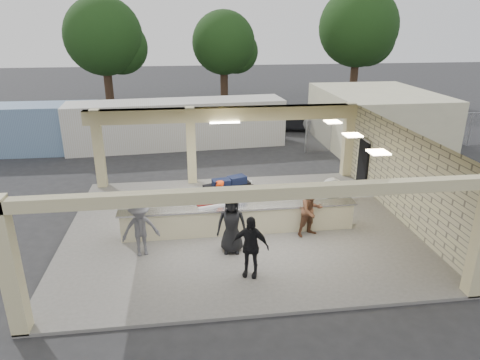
{
  "coord_description": "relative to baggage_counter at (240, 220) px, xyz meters",
  "views": [
    {
      "loc": [
        -1.71,
        -13.75,
        7.05
      ],
      "look_at": [
        0.21,
        1.0,
        1.49
      ],
      "focal_mm": 32.0,
      "sensor_mm": 36.0,
      "label": 1
    }
  ],
  "objects": [
    {
      "name": "passenger_d",
      "position": [
        -0.41,
        -1.25,
        0.47
      ],
      "size": [
        0.98,
        0.51,
        1.92
      ],
      "primitive_type": "imported",
      "rotation": [
        0.0,
        0.0,
        -0.14
      ],
      "color": "black",
      "rests_on": "pavilion"
    },
    {
      "name": "ground",
      "position": [
        0.0,
        0.5,
        -0.59
      ],
      "size": [
        120.0,
        120.0,
        0.0
      ],
      "primitive_type": "plane",
      "color": "#272729",
      "rests_on": "ground"
    },
    {
      "name": "adjacent_building",
      "position": [
        9.5,
        10.5,
        1.01
      ],
      "size": [
        6.0,
        8.0,
        3.2
      ],
      "primitive_type": "cube",
      "color": "beige",
      "rests_on": "ground"
    },
    {
      "name": "tree_left",
      "position": [
        -7.68,
        24.66,
        5.0
      ],
      "size": [
        6.6,
        6.3,
        9.0
      ],
      "color": "#382619",
      "rests_on": "ground"
    },
    {
      "name": "drum_fan",
      "position": [
        4.07,
        2.17,
        0.05
      ],
      "size": [
        0.92,
        0.5,
        1.0
      ],
      "rotation": [
        0.0,
        0.0,
        0.06
      ],
      "color": "white",
      "rests_on": "pavilion"
    },
    {
      "name": "car_white_a",
      "position": [
        8.73,
        14.01,
        0.14
      ],
      "size": [
        5.63,
        4.07,
        1.46
      ],
      "primitive_type": "imported",
      "rotation": [
        0.0,
        0.0,
        1.21
      ],
      "color": "white",
      "rests_on": "ground"
    },
    {
      "name": "fence",
      "position": [
        11.0,
        9.5,
        0.47
      ],
      "size": [
        12.06,
        0.06,
        2.03
      ],
      "color": "gray",
      "rests_on": "ground"
    },
    {
      "name": "container_white",
      "position": [
        -2.17,
        11.68,
        0.77
      ],
      "size": [
        12.63,
        3.44,
        2.7
      ],
      "primitive_type": "cube",
      "rotation": [
        0.0,
        0.0,
        0.08
      ],
      "color": "silver",
      "rests_on": "ground"
    },
    {
      "name": "pavilion",
      "position": [
        0.21,
        1.16,
        0.76
      ],
      "size": [
        12.01,
        10.0,
        3.55
      ],
      "color": "#63605C",
      "rests_on": "ground"
    },
    {
      "name": "car_white_b",
      "position": [
        10.3,
        14.31,
        0.14
      ],
      "size": [
        4.87,
        3.72,
        1.45
      ],
      "primitive_type": "imported",
      "rotation": [
        0.0,
        0.0,
        1.07
      ],
      "color": "white",
      "rests_on": "ground"
    },
    {
      "name": "baggage_handler",
      "position": [
        -0.64,
        0.8,
        0.34
      ],
      "size": [
        0.41,
        0.65,
        1.66
      ],
      "primitive_type": "imported",
      "rotation": [
        0.0,
        0.0,
        4.58
      ],
      "color": "red",
      "rests_on": "pavilion"
    },
    {
      "name": "baggage_counter",
      "position": [
        0.0,
        0.0,
        0.0
      ],
      "size": [
        8.2,
        0.58,
        0.98
      ],
      "color": "beige",
      "rests_on": "pavilion"
    },
    {
      "name": "passenger_b",
      "position": [
        -0.04,
        -2.67,
        0.44
      ],
      "size": [
        1.16,
        0.75,
        1.86
      ],
      "primitive_type": "imported",
      "rotation": [
        0.0,
        0.0,
        -0.36
      ],
      "color": "black",
      "rests_on": "pavilion"
    },
    {
      "name": "passenger_c",
      "position": [
        -3.24,
        -1.09,
        0.41
      ],
      "size": [
        1.21,
        0.63,
        1.79
      ],
      "primitive_type": "imported",
      "rotation": [
        0.0,
        0.0,
        0.2
      ],
      "color": "#525257",
      "rests_on": "pavilion"
    },
    {
      "name": "tree_mid",
      "position": [
        2.32,
        26.66,
        4.38
      ],
      "size": [
        6.0,
        5.6,
        8.0
      ],
      "color": "#382619",
      "rests_on": "ground"
    },
    {
      "name": "tree_right",
      "position": [
        14.32,
        25.66,
        5.63
      ],
      "size": [
        7.2,
        7.0,
        10.0
      ],
      "color": "#382619",
      "rests_on": "ground"
    },
    {
      "name": "car_dark",
      "position": [
        5.83,
        14.68,
        0.18
      ],
      "size": [
        4.8,
        2.47,
        1.53
      ],
      "primitive_type": "imported",
      "rotation": [
        0.0,
        0.0,
        1.38
      ],
      "color": "black",
      "rests_on": "ground"
    },
    {
      "name": "luggage_cart",
      "position": [
        -0.34,
        1.13,
        0.37
      ],
      "size": [
        3.09,
        2.37,
        1.6
      ],
      "rotation": [
        0.0,
        0.0,
        0.27
      ],
      "color": "white",
      "rests_on": "pavilion"
    },
    {
      "name": "passenger_a",
      "position": [
        2.38,
        -0.5,
        0.43
      ],
      "size": [
        0.97,
        0.67,
        1.83
      ],
      "primitive_type": "imported",
      "rotation": [
        0.0,
        0.0,
        0.34
      ],
      "color": "brown",
      "rests_on": "pavilion"
    },
    {
      "name": "container_blue",
      "position": [
        -11.92,
        11.53,
        0.76
      ],
      "size": [
        10.36,
        2.54,
        2.69
      ],
      "primitive_type": "cube",
      "rotation": [
        0.0,
        0.0,
        -0.01
      ],
      "color": "#6D92AF",
      "rests_on": "ground"
    }
  ]
}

